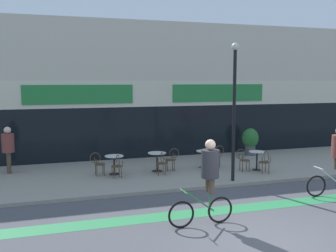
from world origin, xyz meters
name	(u,v)px	position (x,y,z in m)	size (l,w,h in m)	color
ground_plane	(267,242)	(0.00, 0.00, 0.00)	(120.00, 120.00, 0.00)	#4C4C51
sidewalk_slab	(171,171)	(0.00, 7.25, 0.06)	(40.00, 5.50, 0.12)	gray
storefront_facade	(143,91)	(0.00, 11.97, 3.21)	(40.00, 4.06, 6.46)	beige
bike_lane_stripe	(223,210)	(0.00, 2.35, 0.00)	(36.00, 0.70, 0.01)	#2D844C
bistro_table_0	(114,161)	(-2.34, 7.14, 0.64)	(0.72, 0.72, 0.73)	black
bistro_table_1	(157,158)	(-0.62, 7.13, 0.66)	(0.72, 0.72, 0.76)	black
bistro_table_2	(203,156)	(1.40, 7.19, 0.62)	(0.60, 0.60, 0.72)	black
bistro_table_3	(257,157)	(3.29, 6.13, 0.66)	(0.65, 0.65, 0.77)	black
cafe_chair_0_near	(117,165)	(-2.33, 6.51, 0.64)	(0.44, 0.60, 0.90)	#4C3823
cafe_chair_0_side	(98,162)	(-2.96, 7.14, 0.64)	(0.58, 0.42, 0.90)	#4C3823
cafe_chair_1_near	(162,162)	(-0.62, 6.50, 0.64)	(0.41, 0.58, 0.90)	#4C3823
cafe_chair_1_side	(172,158)	(0.00, 7.12, 0.64)	(0.59, 0.43, 0.90)	#4C3823
cafe_chair_2_near	(209,158)	(1.39, 6.56, 0.64)	(0.45, 0.60, 0.90)	#4C3823
cafe_chair_2_side	(217,155)	(2.02, 7.18, 0.64)	(0.59, 0.42, 0.90)	#4C3823
cafe_chair_3_near	(265,161)	(3.28, 5.50, 0.64)	(0.43, 0.59, 0.90)	#4C3823
cafe_chair_3_side	(243,158)	(2.66, 6.13, 0.64)	(0.59, 0.44, 0.90)	#4C3823
planter_pot	(250,140)	(4.63, 9.06, 0.85)	(0.80, 0.80, 1.31)	#4C4C51
lamp_post	(234,102)	(1.60, 4.92, 2.98)	(0.26, 0.26, 4.92)	black
cyclist_2	(208,175)	(-0.88, 1.44, 1.31)	(1.81, 0.52, 2.24)	black
pedestrian_near_end	(8,146)	(-6.23, 8.58, 1.21)	(0.52, 0.52, 1.83)	#4C3D2D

